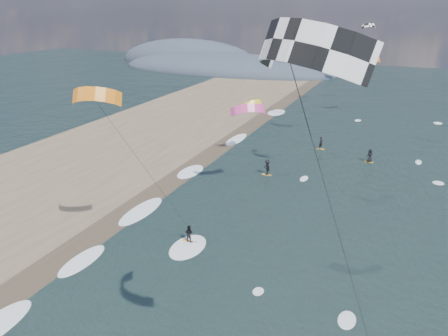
% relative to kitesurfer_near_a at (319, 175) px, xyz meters
% --- Properties ---
extents(wet_sand_strip, '(3.00, 240.00, 0.00)m').
position_rel_kitesurfer_near_a_xyz_m(wet_sand_strip, '(-21.05, 13.69, -13.82)').
color(wet_sand_strip, '#382D23').
rests_on(wet_sand_strip, ground).
extents(coastal_hills, '(80.00, 41.00, 15.00)m').
position_rel_kitesurfer_near_a_xyz_m(coastal_hills, '(-53.90, 111.55, -13.82)').
color(coastal_hills, '#3D4756').
rests_on(coastal_hills, ground).
extents(kitesurfer_near_a, '(7.58, 9.01, 18.65)m').
position_rel_kitesurfer_near_a_xyz_m(kitesurfer_near_a, '(0.00, 0.00, 0.00)').
color(kitesurfer_near_a, gold).
rests_on(kitesurfer_near_a, ground).
extents(kitesurfer_near_b, '(6.88, 8.57, 14.21)m').
position_rel_kitesurfer_near_a_xyz_m(kitesurfer_near_b, '(-15.41, 11.38, -4.98)').
color(kitesurfer_near_b, gold).
rests_on(kitesurfer_near_b, ground).
extents(far_kitesurfers, '(11.49, 12.84, 1.85)m').
position_rel_kitesurfer_near_a_xyz_m(far_kitesurfers, '(-8.54, 36.91, -12.93)').
color(far_kitesurfers, gold).
rests_on(far_kitesurfers, ground).
extents(bg_kite_field, '(13.57, 71.61, 8.26)m').
position_rel_kitesurfer_near_a_xyz_m(bg_kite_field, '(-9.46, 59.00, -2.89)').
color(bg_kite_field, teal).
rests_on(bg_kite_field, ground).
extents(shoreline_surf, '(2.40, 79.40, 0.11)m').
position_rel_kitesurfer_near_a_xyz_m(shoreline_surf, '(-19.85, 18.44, -13.82)').
color(shoreline_surf, white).
rests_on(shoreline_surf, ground).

